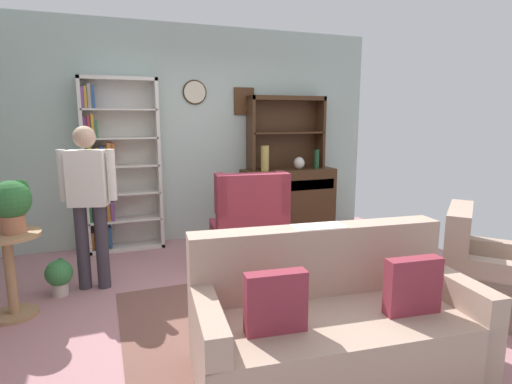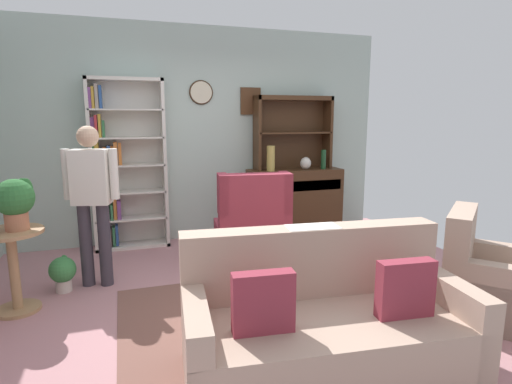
# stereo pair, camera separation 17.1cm
# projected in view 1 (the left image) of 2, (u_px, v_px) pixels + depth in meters

# --- Properties ---
(ground_plane) EXTENTS (5.40, 4.60, 0.02)m
(ground_plane) POSITION_uv_depth(u_px,v_px,m) (254.00, 299.00, 3.79)
(ground_plane) COLOR #B27A7F
(wall_back) EXTENTS (5.00, 0.09, 2.80)m
(wall_back) POSITION_uv_depth(u_px,v_px,m) (198.00, 135.00, 5.50)
(wall_back) COLOR #ADC1B7
(wall_back) RESTS_ON ground_plane
(area_rug) EXTENTS (2.76, 1.66, 0.01)m
(area_rug) POSITION_uv_depth(u_px,v_px,m) (287.00, 308.00, 3.59)
(area_rug) COLOR brown
(area_rug) RESTS_ON ground_plane
(bookshelf) EXTENTS (0.90, 0.30, 2.10)m
(bookshelf) POSITION_uv_depth(u_px,v_px,m) (116.00, 168.00, 5.02)
(bookshelf) COLOR silver
(bookshelf) RESTS_ON ground_plane
(sideboard) EXTENTS (1.30, 0.45, 0.92)m
(sideboard) POSITION_uv_depth(u_px,v_px,m) (288.00, 198.00, 5.83)
(sideboard) COLOR #422816
(sideboard) RESTS_ON ground_plane
(sideboard_hutch) EXTENTS (1.10, 0.26, 1.00)m
(sideboard_hutch) POSITION_uv_depth(u_px,v_px,m) (286.00, 122.00, 5.74)
(sideboard_hutch) COLOR #422816
(sideboard_hutch) RESTS_ON sideboard
(vase_tall) EXTENTS (0.11, 0.11, 0.34)m
(vase_tall) POSITION_uv_depth(u_px,v_px,m) (265.00, 158.00, 5.52)
(vase_tall) COLOR tan
(vase_tall) RESTS_ON sideboard
(vase_round) EXTENTS (0.15, 0.15, 0.17)m
(vase_round) POSITION_uv_depth(u_px,v_px,m) (299.00, 163.00, 5.73)
(vase_round) COLOR beige
(vase_round) RESTS_ON sideboard
(bottle_wine) EXTENTS (0.07, 0.07, 0.27)m
(bottle_wine) POSITION_uv_depth(u_px,v_px,m) (317.00, 159.00, 5.79)
(bottle_wine) COLOR #194223
(bottle_wine) RESTS_ON sideboard
(couch_floral) EXTENTS (1.88, 1.03, 0.90)m
(couch_floral) POSITION_uv_depth(u_px,v_px,m) (333.00, 324.00, 2.68)
(couch_floral) COLOR tan
(couch_floral) RESTS_ON ground_plane
(armchair_floral) EXTENTS (1.08, 1.08, 0.88)m
(armchair_floral) POSITION_uv_depth(u_px,v_px,m) (488.00, 279.00, 3.49)
(armchair_floral) COLOR tan
(armchair_floral) RESTS_ON ground_plane
(wingback_chair) EXTENTS (0.88, 0.90, 1.05)m
(wingback_chair) POSITION_uv_depth(u_px,v_px,m) (249.00, 230.00, 4.65)
(wingback_chair) COLOR maroon
(wingback_chair) RESTS_ON ground_plane
(plant_stand) EXTENTS (0.52, 0.52, 0.71)m
(plant_stand) POSITION_uv_depth(u_px,v_px,m) (10.00, 266.00, 3.37)
(plant_stand) COLOR #A87F56
(plant_stand) RESTS_ON ground_plane
(potted_plant_large) EXTENTS (0.31, 0.31, 0.43)m
(potted_plant_large) POSITION_uv_depth(u_px,v_px,m) (11.00, 202.00, 3.31)
(potted_plant_large) COLOR #AD6B4C
(potted_plant_large) RESTS_ON plant_stand
(potted_plant_small) EXTENTS (0.25, 0.25, 0.34)m
(potted_plant_small) POSITION_uv_depth(u_px,v_px,m) (59.00, 275.00, 3.82)
(potted_plant_small) COLOR beige
(potted_plant_small) RESTS_ON ground_plane
(person_reading) EXTENTS (0.52, 0.28, 1.56)m
(person_reading) POSITION_uv_depth(u_px,v_px,m) (89.00, 196.00, 3.86)
(person_reading) COLOR #38333D
(person_reading) RESTS_ON ground_plane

